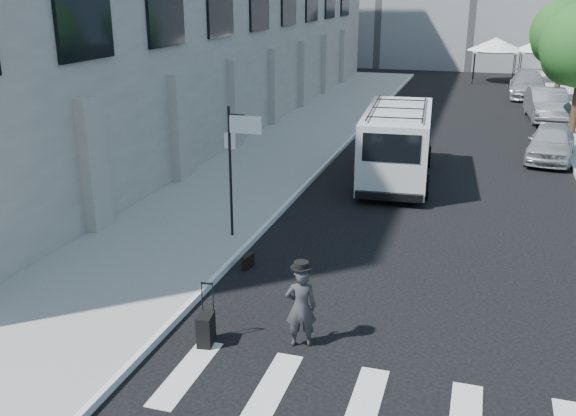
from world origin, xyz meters
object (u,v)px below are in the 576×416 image
Objects in this scene: businessman at (301,307)px; suitcase at (206,329)px; parked_car_a at (551,143)px; briefcase at (248,261)px; cargo_van at (397,143)px; parked_car_b at (547,105)px; parked_car_c at (528,85)px.

suitcase is at bearing -2.31° from businessman.
businessman is 0.38× the size of parked_car_a.
cargo_van is (2.32, 8.90, 1.13)m from briefcase.
briefcase is 3.62m from suitcase.
cargo_van is at bearing -109.51° from businessman.
briefcase is 9.26m from cargo_van.
suitcase is (-1.73, -0.52, -0.48)m from businessman.
parked_car_b is (7.76, 25.65, 0.50)m from suitcase.
businessman is 11.97m from cargo_van.
parked_car_b is (5.92, 13.17, -0.48)m from cargo_van.
parked_car_c reaches higher than briefcase.
businessman is 0.32× the size of parked_car_b.
businessman is 1.87m from suitcase.
businessman is at bearing -98.53° from parked_car_c.
cargo_van reaches higher than parked_car_b.
briefcase is 0.08× the size of parked_car_c.
parked_car_b is at bearing -122.50° from businessman.
suitcase is at bearing -102.75° from cargo_van.
parked_car_b reaches higher than parked_car_a.
briefcase is 0.06× the size of cargo_van.
businessman is 33.42m from parked_car_c.
parked_car_c is at bearing 71.37° from cargo_van.
parked_car_c reaches higher than suitcase.
suitcase is at bearing -71.91° from briefcase.
parked_car_b is (8.24, 22.06, 0.65)m from briefcase.
cargo_van is 14.44m from parked_car_b.
cargo_van is (0.11, 11.96, 0.50)m from businessman.
parked_car_b is at bearing 79.91° from briefcase.
cargo_van is 1.38× the size of parked_car_b.
suitcase reaches higher than briefcase.
parked_car_c is at bearing 69.76° from suitcase.
businessman is at bearing -94.88° from cargo_van.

